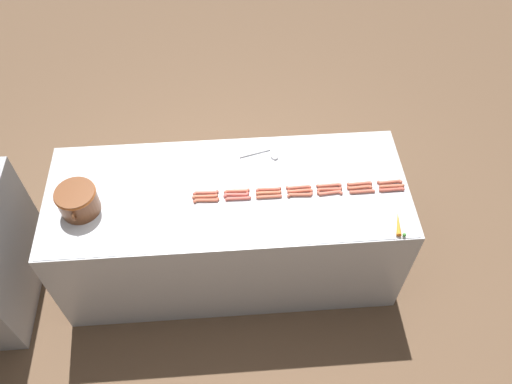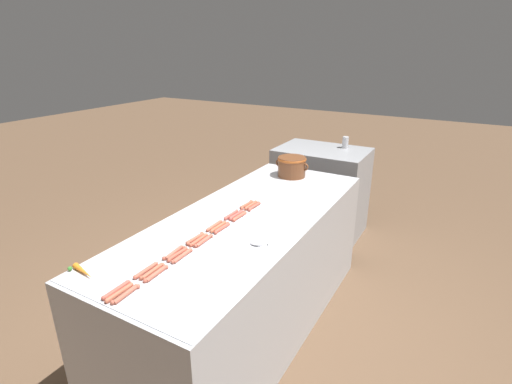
{
  "view_description": "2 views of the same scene",
  "coord_description": "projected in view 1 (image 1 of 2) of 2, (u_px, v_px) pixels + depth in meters",
  "views": [
    {
      "loc": [
        -2.04,
        -0.04,
        3.52
      ],
      "look_at": [
        -0.04,
        -0.18,
        0.93
      ],
      "focal_mm": 36.26,
      "sensor_mm": 36.0,
      "label": 1
    },
    {
      "loc": [
        1.24,
        -2.03,
        1.99
      ],
      "look_at": [
        -0.02,
        0.17,
        1.02
      ],
      "focal_mm": 26.91,
      "sensor_mm": 36.0,
      "label": 2
    }
  ],
  "objects": [
    {
      "name": "carrot",
      "position": [
        399.0,
        224.0,
        3.13
      ],
      "size": [
        0.18,
        0.06,
        0.03
      ],
      "color": "orange",
      "rests_on": "griddle_counter"
    },
    {
      "name": "bean_pot",
      "position": [
        77.0,
        200.0,
        3.14
      ],
      "size": [
        0.31,
        0.25,
        0.17
      ],
      "color": "brown",
      "rests_on": "griddle_counter"
    },
    {
      "name": "hot_dog_2",
      "position": [
        330.0,
        193.0,
        3.28
      ],
      "size": [
        0.03,
        0.17,
        0.02
      ],
      "color": "#BE5A47",
      "rests_on": "griddle_counter"
    },
    {
      "name": "hot_dog_13",
      "position": [
        205.0,
        196.0,
        3.26
      ],
      "size": [
        0.03,
        0.17,
        0.02
      ],
      "color": "#B55B41",
      "rests_on": "griddle_counter"
    },
    {
      "name": "hot_dog_1",
      "position": [
        362.0,
        192.0,
        3.28
      ],
      "size": [
        0.02,
        0.17,
        0.02
      ],
      "color": "#B65643",
      "rests_on": "griddle_counter"
    },
    {
      "name": "hot_dog_19",
      "position": [
        237.0,
        191.0,
        3.29
      ],
      "size": [
        0.03,
        0.17,
        0.02
      ],
      "color": "#BE5742",
      "rests_on": "griddle_counter"
    },
    {
      "name": "hot_dog_0",
      "position": [
        392.0,
        190.0,
        3.29
      ],
      "size": [
        0.02,
        0.17,
        0.02
      ],
      "color": "#B14F40",
      "rests_on": "griddle_counter"
    },
    {
      "name": "hot_dog_12",
      "position": [
        236.0,
        195.0,
        3.27
      ],
      "size": [
        0.03,
        0.17,
        0.02
      ],
      "color": "#BB5046",
      "rests_on": "griddle_counter"
    },
    {
      "name": "hot_dog_17",
      "position": [
        298.0,
        187.0,
        3.31
      ],
      "size": [
        0.03,
        0.17,
        0.02
      ],
      "color": "#B25846",
      "rests_on": "griddle_counter"
    },
    {
      "name": "hot_dog_11",
      "position": [
        269.0,
        193.0,
        3.28
      ],
      "size": [
        0.03,
        0.17,
        0.02
      ],
      "color": "#B05D40",
      "rests_on": "griddle_counter"
    },
    {
      "name": "hot_dog_9",
      "position": [
        330.0,
        189.0,
        3.3
      ],
      "size": [
        0.03,
        0.17,
        0.02
      ],
      "color": "#B0523F",
      "rests_on": "griddle_counter"
    },
    {
      "name": "hot_dog_15",
      "position": [
        359.0,
        184.0,
        3.32
      ],
      "size": [
        0.03,
        0.17,
        0.02
      ],
      "color": "#B85A45",
      "rests_on": "griddle_counter"
    },
    {
      "name": "hot_dog_4",
      "position": [
        269.0,
        197.0,
        3.26
      ],
      "size": [
        0.02,
        0.17,
        0.02
      ],
      "color": "#B45942",
      "rests_on": "griddle_counter"
    },
    {
      "name": "hot_dog_20",
      "position": [
        206.0,
        193.0,
        3.28
      ],
      "size": [
        0.03,
        0.17,
        0.02
      ],
      "color": "#B05242",
      "rests_on": "griddle_counter"
    },
    {
      "name": "hot_dog_6",
      "position": [
        206.0,
        200.0,
        3.24
      ],
      "size": [
        0.03,
        0.17,
        0.02
      ],
      "color": "#B4563E",
      "rests_on": "griddle_counter"
    },
    {
      "name": "hot_dog_5",
      "position": [
        238.0,
        199.0,
        3.25
      ],
      "size": [
        0.03,
        0.17,
        0.02
      ],
      "color": "#BA5246",
      "rests_on": "griddle_counter"
    },
    {
      "name": "hot_dog_10",
      "position": [
        300.0,
        191.0,
        3.29
      ],
      "size": [
        0.03,
        0.17,
        0.02
      ],
      "color": "#BE5941",
      "rests_on": "griddle_counter"
    },
    {
      "name": "hot_dog_18",
      "position": [
        269.0,
        189.0,
        3.3
      ],
      "size": [
        0.03,
        0.17,
        0.02
      ],
      "color": "#BA5141",
      "rests_on": "griddle_counter"
    },
    {
      "name": "hot_dog_3",
      "position": [
        300.0,
        195.0,
        3.27
      ],
      "size": [
        0.03,
        0.17,
        0.02
      ],
      "color": "#B25640",
      "rests_on": "griddle_counter"
    },
    {
      "name": "griddle_counter",
      "position": [
        230.0,
        229.0,
        3.67
      ],
      "size": [
        0.9,
        2.34,
        0.91
      ],
      "color": "#ADAFB5",
      "rests_on": "ground_plane"
    },
    {
      "name": "hot_dog_7",
      "position": [
        392.0,
        186.0,
        3.31
      ],
      "size": [
        0.02,
        0.17,
        0.02
      ],
      "color": "#B55C42",
      "rests_on": "griddle_counter"
    },
    {
      "name": "hot_dog_8",
      "position": [
        360.0,
        188.0,
        3.3
      ],
      "size": [
        0.03,
        0.17,
        0.02
      ],
      "color": "#B25A41",
      "rests_on": "griddle_counter"
    },
    {
      "name": "serving_spoon",
      "position": [
        268.0,
        155.0,
        3.48
      ],
      "size": [
        0.11,
        0.27,
        0.02
      ],
      "color": "#B7B7BC",
      "rests_on": "griddle_counter"
    },
    {
      "name": "ground_plane",
      "position": [
        232.0,
        262.0,
        4.03
      ],
      "size": [
        20.0,
        20.0,
        0.0
      ],
      "primitive_type": "plane",
      "color": "brown"
    },
    {
      "name": "hot_dog_14",
      "position": [
        390.0,
        182.0,
        3.33
      ],
      "size": [
        0.03,
        0.17,
        0.02
      ],
      "color": "#B15946",
      "rests_on": "griddle_counter"
    },
    {
      "name": "hot_dog_16",
      "position": [
        329.0,
        185.0,
        3.32
      ],
      "size": [
        0.03,
        0.17,
        0.02
      ],
      "color": "#B55A46",
      "rests_on": "griddle_counter"
    }
  ]
}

